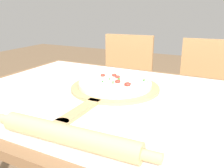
# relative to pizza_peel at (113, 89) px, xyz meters

# --- Properties ---
(dining_table) EXTENTS (1.31, 0.91, 0.77)m
(dining_table) POSITION_rel_pizza_peel_xyz_m (0.04, -0.06, -0.12)
(dining_table) COLOR brown
(dining_table) RESTS_ON ground_plane
(towel_cloth) EXTENTS (1.23, 0.83, 0.00)m
(towel_cloth) POSITION_rel_pizza_peel_xyz_m (0.04, -0.06, -0.01)
(towel_cloth) COLOR silver
(towel_cloth) RESTS_ON dining_table
(pizza_peel) EXTENTS (0.38, 0.58, 0.01)m
(pizza_peel) POSITION_rel_pizza_peel_xyz_m (0.00, 0.00, 0.00)
(pizza_peel) COLOR tan
(pizza_peel) RESTS_ON towel_cloth
(pizza) EXTENTS (0.31, 0.31, 0.03)m
(pizza) POSITION_rel_pizza_peel_xyz_m (-0.00, 0.02, 0.02)
(pizza) COLOR beige
(pizza) RESTS_ON pizza_peel
(rolling_pin) EXTENTS (0.48, 0.07, 0.05)m
(rolling_pin) POSITION_rel_pizza_peel_xyz_m (0.08, -0.42, 0.02)
(rolling_pin) COLOR tan
(rolling_pin) RESTS_ON towel_cloth
(chair_left) EXTENTS (0.44, 0.44, 0.90)m
(chair_left) POSITION_rel_pizza_peel_xyz_m (-0.28, 0.77, -0.25)
(chair_left) COLOR #A37547
(chair_left) RESTS_ON ground_plane
(chair_right) EXTENTS (0.43, 0.43, 0.90)m
(chair_right) POSITION_rel_pizza_peel_xyz_m (0.32, 0.77, -0.25)
(chair_right) COLOR #A37547
(chair_right) RESTS_ON ground_plane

